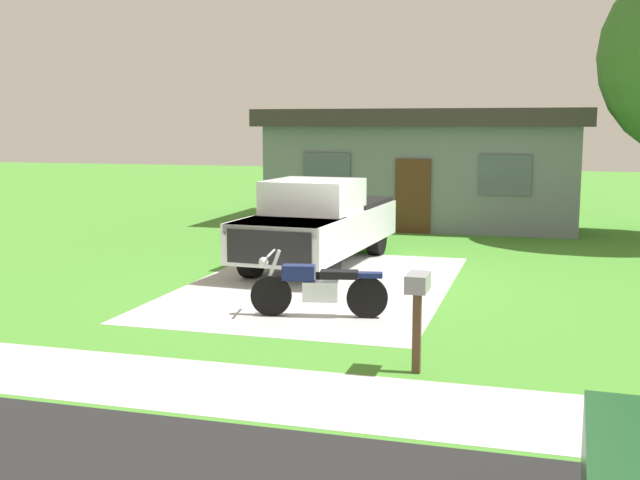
% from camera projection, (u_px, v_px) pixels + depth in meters
% --- Properties ---
extents(ground_plane, '(80.00, 80.00, 0.00)m').
position_uv_depth(ground_plane, '(319.00, 285.00, 15.05)').
color(ground_plane, '#45882D').
extents(driveway_pad, '(4.91, 7.60, 0.01)m').
position_uv_depth(driveway_pad, '(319.00, 285.00, 15.05)').
color(driveway_pad, '#ABABAB').
rests_on(driveway_pad, ground).
extents(sidewalk_strip, '(36.00, 1.80, 0.01)m').
position_uv_depth(sidewalk_strip, '(181.00, 383.00, 9.35)').
color(sidewalk_strip, '#B4B4AE').
rests_on(sidewalk_strip, ground).
extents(motorcycle, '(2.20, 0.77, 1.09)m').
position_uv_depth(motorcycle, '(318.00, 288.00, 12.52)').
color(motorcycle, black).
rests_on(motorcycle, ground).
extents(pickup_truck, '(2.36, 5.74, 1.90)m').
position_uv_depth(pickup_truck, '(320.00, 222.00, 17.15)').
color(pickup_truck, black).
rests_on(pickup_truck, ground).
extents(mailbox, '(0.26, 0.48, 1.26)m').
position_uv_depth(mailbox, '(417.00, 296.00, 9.61)').
color(mailbox, '#4C3823').
rests_on(mailbox, ground).
extents(neighbor_house, '(9.60, 5.60, 3.50)m').
position_uv_depth(neighbor_house, '(426.00, 166.00, 24.36)').
color(neighbor_house, slate).
rests_on(neighbor_house, ground).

